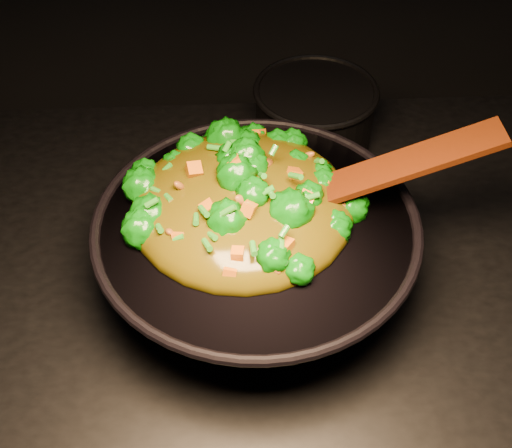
{
  "coord_description": "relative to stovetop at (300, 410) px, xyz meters",
  "views": [
    {
      "loc": [
        -0.12,
        -0.63,
        1.68
      ],
      "look_at": [
        -0.09,
        0.0,
        1.01
      ],
      "focal_mm": 45.0,
      "sensor_mm": 36.0,
      "label": 1
    }
  ],
  "objects": [
    {
      "name": "stir_fry",
      "position": [
        -0.11,
        0.02,
        0.63
      ],
      "size": [
        0.34,
        0.34,
        0.11
      ],
      "primitive_type": null,
      "rotation": [
        0.0,
        0.0,
        -0.07
      ],
      "color": "#0B6C07",
      "rests_on": "wok"
    },
    {
      "name": "wok",
      "position": [
        -0.09,
        -0.01,
        0.51
      ],
      "size": [
        0.51,
        0.51,
        0.13
      ],
      "primitive_type": null,
      "rotation": [
        0.0,
        0.0,
        0.13
      ],
      "color": "black",
      "rests_on": "stovetop"
    },
    {
      "name": "stovetop",
      "position": [
        0.0,
        0.0,
        0.0
      ],
      "size": [
        1.2,
        0.9,
        0.9
      ],
      "primitive_type": "cube",
      "color": "black",
      "rests_on": "ground"
    },
    {
      "name": "back_pot",
      "position": [
        0.03,
        0.32,
        0.51
      ],
      "size": [
        0.25,
        0.25,
        0.12
      ],
      "primitive_type": "cylinder",
      "rotation": [
        0.0,
        0.0,
        0.2
      ],
      "color": "black",
      "rests_on": "stovetop"
    },
    {
      "name": "spatula",
      "position": [
        0.07,
        0.02,
        0.64
      ],
      "size": [
        0.34,
        0.06,
        0.14
      ],
      "primitive_type": "cube",
      "rotation": [
        0.0,
        -0.38,
        0.02
      ],
      "color": "#3C1207",
      "rests_on": "wok"
    }
  ]
}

